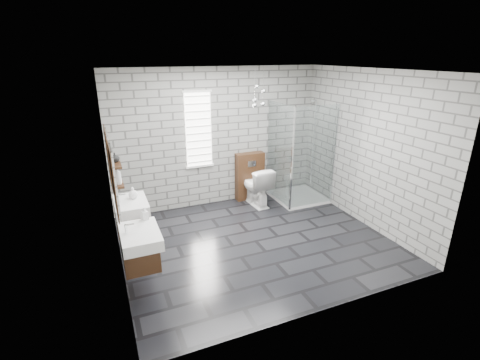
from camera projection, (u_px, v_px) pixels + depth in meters
floor at (256, 242)px, 5.75m from camera, size 4.20×3.60×0.02m
ceiling at (259, 70)px, 4.81m from camera, size 4.20×3.60×0.02m
wall_back at (218, 138)px, 6.85m from camera, size 4.20×0.02×2.70m
wall_front at (330, 210)px, 3.71m from camera, size 4.20×0.02×2.70m
wall_left at (111, 182)px, 4.51m from camera, size 0.02×3.60×2.70m
wall_right at (367, 149)px, 6.04m from camera, size 0.02×3.60×2.70m
vanity_left at (137, 238)px, 4.32m from camera, size 0.47×0.70×1.57m
vanity_right at (128, 207)px, 5.21m from camera, size 0.47×0.70×1.57m
shelf_lower at (118, 184)px, 4.51m from camera, size 0.14×0.30×0.03m
shelf_upper at (115, 165)px, 4.42m from camera, size 0.14×0.30×0.03m
window at (198, 130)px, 6.61m from camera, size 0.56×0.05×1.48m
cistern_panel at (250, 176)px, 7.28m from camera, size 0.60×0.20×1.00m
flush_plate at (252, 164)px, 7.08m from camera, size 0.18×0.01×0.12m
shower_enclosure at (298, 178)px, 7.14m from camera, size 1.00×1.00×2.03m
pendant_cluster at (258, 97)px, 6.43m from camera, size 0.32×0.22×0.72m
toilet at (256, 186)px, 7.03m from camera, size 0.50×0.81×0.80m
soap_bottle_a at (145, 213)px, 4.57m from camera, size 0.10×0.10×0.18m
soap_bottle_b at (133, 193)px, 5.24m from camera, size 0.18×0.18×0.18m
soap_bottle_c at (118, 176)px, 4.44m from camera, size 0.10×0.10×0.24m
vase at (115, 157)px, 4.49m from camera, size 0.15×0.15×0.12m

